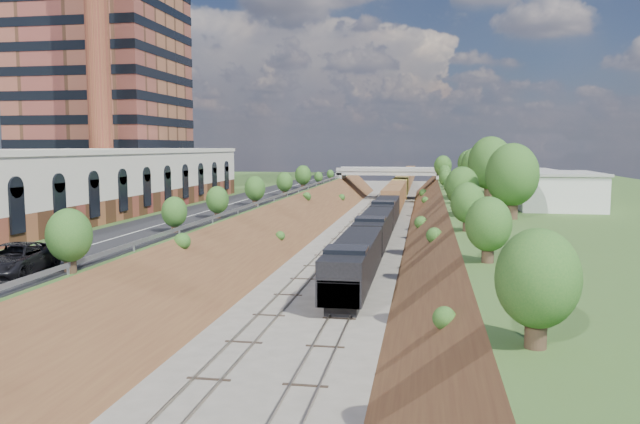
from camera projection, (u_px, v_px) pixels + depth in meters
platform_left at (137, 214)px, 90.82m from camera, size 44.00×180.00×5.00m
platform_right at (619, 223)px, 79.76m from camera, size 44.00×180.00×5.00m
embankment_left at (284, 234)px, 87.39m from camera, size 10.00×180.00×10.00m
embankment_right at (444, 238)px, 83.71m from camera, size 10.00×180.00×10.00m
rail_left_track at (343, 235)px, 85.98m from camera, size 1.58×180.00×0.18m
rail_right_track at (381, 236)px, 85.11m from camera, size 1.58×180.00×0.18m
road at (253, 198)px, 87.62m from camera, size 8.00×180.00×0.10m
guardrail at (281, 195)px, 86.69m from camera, size 0.10×171.00×0.70m
commercial_building at (86, 181)px, 67.79m from camera, size 14.30×62.30×7.00m
highrise_tower at (102, 19)px, 101.25m from camera, size 22.00×22.00×53.90m
smokestack at (98, 53)px, 85.05m from camera, size 3.20×3.20×40.00m
overpass at (389, 178)px, 145.82m from camera, size 24.50×8.30×7.40m
white_building_near at (555, 192)px, 73.04m from camera, size 9.00×12.00×4.00m
white_building_far at (523, 183)px, 94.71m from camera, size 8.00×10.00×3.60m
tree_right_large at (512, 175)px, 62.12m from camera, size 5.25×5.25×7.61m
tree_left_crest at (156, 215)px, 47.58m from camera, size 2.45×2.45×3.55m
freight_train at (400, 187)px, 145.54m from camera, size 3.29×201.77×4.85m
suv at (14, 260)px, 34.61m from camera, size 3.88×6.77×1.78m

